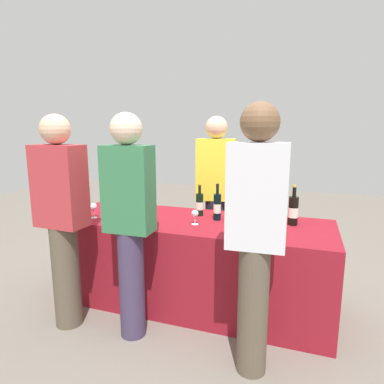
% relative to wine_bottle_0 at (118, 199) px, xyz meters
% --- Properties ---
extents(ground_plane, '(12.00, 12.00, 0.00)m').
position_rel_wine_bottle_0_xyz_m(ground_plane, '(0.81, -0.12, -0.88)').
color(ground_plane, slate).
extents(tasting_table, '(2.39, 0.83, 0.77)m').
position_rel_wine_bottle_0_xyz_m(tasting_table, '(0.81, -0.12, -0.49)').
color(tasting_table, maroon).
rests_on(tasting_table, ground_plane).
extents(wine_bottle_0, '(0.08, 0.08, 0.31)m').
position_rel_wine_bottle_0_xyz_m(wine_bottle_0, '(0.00, 0.00, 0.00)').
color(wine_bottle_0, black).
rests_on(wine_bottle_0, tasting_table).
extents(wine_bottle_1, '(0.08, 0.08, 0.32)m').
position_rel_wine_bottle_0_xyz_m(wine_bottle_1, '(0.22, 0.06, 0.01)').
color(wine_bottle_1, black).
rests_on(wine_bottle_1, tasting_table).
extents(wine_bottle_2, '(0.07, 0.07, 0.30)m').
position_rel_wine_bottle_0_xyz_m(wine_bottle_2, '(0.82, 0.05, -0.00)').
color(wine_bottle_2, black).
rests_on(wine_bottle_2, tasting_table).
extents(wine_bottle_3, '(0.07, 0.07, 0.32)m').
position_rel_wine_bottle_0_xyz_m(wine_bottle_3, '(1.01, -0.04, 0.01)').
color(wine_bottle_3, black).
rests_on(wine_bottle_3, tasting_table).
extents(wine_bottle_4, '(0.07, 0.07, 0.32)m').
position_rel_wine_bottle_0_xyz_m(wine_bottle_4, '(1.12, 0.06, 0.01)').
color(wine_bottle_4, black).
rests_on(wine_bottle_4, tasting_table).
extents(wine_bottle_5, '(0.07, 0.07, 0.31)m').
position_rel_wine_bottle_0_xyz_m(wine_bottle_5, '(1.22, 0.04, 0.01)').
color(wine_bottle_5, black).
rests_on(wine_bottle_5, tasting_table).
extents(wine_bottle_6, '(0.08, 0.08, 0.33)m').
position_rel_wine_bottle_0_xyz_m(wine_bottle_6, '(1.65, 0.02, 0.01)').
color(wine_bottle_6, black).
rests_on(wine_bottle_6, tasting_table).
extents(wine_glass_0, '(0.06, 0.06, 0.14)m').
position_rel_wine_bottle_0_xyz_m(wine_glass_0, '(-0.05, -0.34, -0.01)').
color(wine_glass_0, silver).
rests_on(wine_glass_0, tasting_table).
extents(wine_glass_1, '(0.06, 0.06, 0.13)m').
position_rel_wine_bottle_0_xyz_m(wine_glass_1, '(0.08, -0.24, -0.02)').
color(wine_glass_1, silver).
rests_on(wine_glass_1, tasting_table).
extents(wine_glass_2, '(0.06, 0.06, 0.14)m').
position_rel_wine_bottle_0_xyz_m(wine_glass_2, '(0.48, -0.25, -0.00)').
color(wine_glass_2, silver).
rests_on(wine_glass_2, tasting_table).
extents(wine_glass_3, '(0.06, 0.06, 0.12)m').
position_rel_wine_bottle_0_xyz_m(wine_glass_3, '(0.87, -0.24, -0.02)').
color(wine_glass_3, silver).
rests_on(wine_glass_3, tasting_table).
extents(wine_glass_4, '(0.07, 0.07, 0.13)m').
position_rel_wine_bottle_0_xyz_m(wine_glass_4, '(1.45, -0.33, -0.02)').
color(wine_glass_4, silver).
rests_on(wine_glass_4, tasting_table).
extents(ice_bucket, '(0.19, 0.19, 0.18)m').
position_rel_wine_bottle_0_xyz_m(ice_bucket, '(0.14, -0.10, -0.02)').
color(ice_bucket, silver).
rests_on(ice_bucket, tasting_table).
extents(server_pouring, '(0.41, 0.26, 1.68)m').
position_rel_wine_bottle_0_xyz_m(server_pouring, '(0.85, 0.51, 0.04)').
color(server_pouring, black).
rests_on(server_pouring, ground_plane).
extents(guest_0, '(0.39, 0.23, 1.66)m').
position_rel_wine_bottle_0_xyz_m(guest_0, '(-0.02, -0.78, 0.03)').
color(guest_0, brown).
rests_on(guest_0, ground_plane).
extents(guest_1, '(0.35, 0.22, 1.67)m').
position_rel_wine_bottle_0_xyz_m(guest_1, '(0.54, -0.73, 0.05)').
color(guest_1, '#3F3351').
rests_on(guest_1, ground_plane).
extents(guest_2, '(0.36, 0.23, 1.71)m').
position_rel_wine_bottle_0_xyz_m(guest_2, '(1.46, -0.82, 0.07)').
color(guest_2, brown).
rests_on(guest_2, ground_plane).
extents(menu_board, '(0.49, 0.12, 0.73)m').
position_rel_wine_bottle_0_xyz_m(menu_board, '(-0.17, 0.75, -0.51)').
color(menu_board, white).
rests_on(menu_board, ground_plane).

